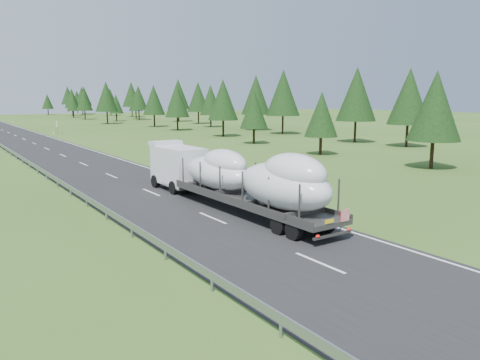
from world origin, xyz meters
TOP-DOWN VIEW (x-y plane):
  - ground at (0.00, 0.00)m, footprint 400.00×400.00m
  - road_surface at (0.00, 100.00)m, footprint 10.00×400.00m
  - marker_posts at (6.50, 155.00)m, footprint 0.13×350.08m
  - highway_sign at (7.20, 80.00)m, footprint 0.08×0.90m
  - tree_line_right at (40.08, 96.09)m, footprint 28.34×257.67m
  - boat_truck at (2.26, 10.15)m, footprint 3.12×19.19m

SIDE VIEW (x-z plane):
  - ground at x=0.00m, z-range 0.00..0.00m
  - road_surface at x=0.00m, z-range 0.00..0.02m
  - marker_posts at x=6.50m, z-range 0.04..1.04m
  - highway_sign at x=7.20m, z-range 0.51..3.11m
  - boat_truck at x=2.26m, z-range 0.13..4.25m
  - tree_line_right at x=40.08m, z-range 0.68..13.16m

